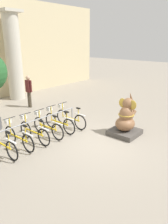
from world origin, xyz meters
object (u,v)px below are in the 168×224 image
bicycle_4 (59,122)px  bicycle_2 (34,131)px  bicycle_0 (2,144)px  elephant_statue (126,121)px  bicycle_3 (47,126)px  bicycle_1 (18,137)px  bicycle_5 (70,118)px  person_pedestrian (29,88)px

bicycle_4 → bicycle_2: bearing=-179.6°
bicycle_0 → elephant_statue: bearing=-29.0°
bicycle_3 → elephant_statue: (2.08, -2.20, 0.18)m
bicycle_1 → bicycle_4: 1.90m
bicycle_0 → bicycle_5: 3.16m
bicycle_1 → bicycle_5: 2.53m
bicycle_0 → bicycle_3: size_ratio=1.00×
bicycle_1 → bicycle_5: (2.53, -0.05, 0.00)m
bicycle_2 → bicycle_3: size_ratio=1.00×
bicycle_0 → bicycle_4: size_ratio=1.00×
bicycle_0 → bicycle_3: 1.90m
bicycle_4 → elephant_statue: elephant_statue is taller
bicycle_1 → person_pedestrian: 4.80m
bicycle_0 → bicycle_4: same height
bicycle_0 → bicycle_5: (3.16, 0.00, 0.00)m
bicycle_5 → person_pedestrian: (0.59, 3.64, 0.66)m
bicycle_2 → bicycle_5: bearing=-0.5°
bicycle_0 → bicycle_1: (0.63, 0.05, 0.00)m
elephant_statue → bicycle_1: bearing=146.1°
bicycle_2 → elephant_statue: elephant_statue is taller
bicycle_1 → person_pedestrian: size_ratio=0.98×
person_pedestrian → bicycle_5: bearing=-99.2°
bicycle_0 → bicycle_4: 2.53m
bicycle_1 → bicycle_4: (1.90, -0.02, 0.00)m
bicycle_1 → bicycle_5: bearing=-1.0°
elephant_statue → person_pedestrian: (-0.23, 5.85, 0.48)m
bicycle_3 → elephant_statue: elephant_statue is taller
bicycle_0 → bicycle_2: 1.27m
elephant_statue → person_pedestrian: size_ratio=0.98×
bicycle_1 → bicycle_2: size_ratio=1.00×
bicycle_4 → person_pedestrian: (1.22, 3.62, 0.66)m
bicycle_1 → person_pedestrian: bearing=49.1°
bicycle_3 → person_pedestrian: bearing=63.1°
person_pedestrian → bicycle_1: bearing=-130.9°
bicycle_4 → elephant_statue: (1.45, -2.23, 0.18)m
person_pedestrian → bicycle_3: bearing=-116.9°
bicycle_2 → bicycle_4: same height
bicycle_2 → bicycle_4: (1.27, 0.01, 0.00)m
bicycle_3 → bicycle_4: bearing=2.5°
bicycle_2 → elephant_statue: 3.51m
bicycle_0 → elephant_statue: elephant_statue is taller
bicycle_3 → elephant_statue: 3.04m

